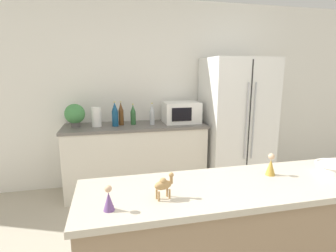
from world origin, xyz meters
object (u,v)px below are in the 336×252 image
object	(u,v)px
paper_towel_roll	(96,117)
refrigerator	(236,123)
back_bottle_2	(133,115)
fruit_bowl	(334,167)
microwave	(181,112)
back_bottle_1	(152,114)
camel_figurine	(164,184)
potted_plant	(75,114)
back_bottle_3	(121,114)
back_bottle_0	(115,115)
wise_man_figurine_blue	(109,200)
wise_man_figurine_crimson	(271,166)

from	to	relation	value
paper_towel_roll	refrigerator	bearing A→B (deg)	-2.28
back_bottle_2	fruit_bowl	bearing A→B (deg)	-62.57
microwave	back_bottle_1	size ratio (longest dim) A/B	1.68
microwave	camel_figurine	size ratio (longest dim) A/B	3.57
potted_plant	back_bottle_3	size ratio (longest dim) A/B	0.94
back_bottle_1	back_bottle_2	world-z (taller)	back_bottle_1
paper_towel_roll	camel_figurine	world-z (taller)	paper_towel_roll
potted_plant	microwave	size ratio (longest dim) A/B	0.60
back_bottle_0	back_bottle_2	world-z (taller)	back_bottle_0
microwave	camel_figurine	xyz separation A→B (m)	(-0.71, -2.18, -0.03)
paper_towel_roll	microwave	world-z (taller)	microwave
back_bottle_0	paper_towel_roll	bearing A→B (deg)	171.70
microwave	back_bottle_2	size ratio (longest dim) A/B	1.77
back_bottle_1	back_bottle_2	bearing A→B (deg)	163.32
paper_towel_roll	microwave	bearing A→B (deg)	1.09
refrigerator	wise_man_figurine_blue	size ratio (longest dim) A/B	14.13
paper_towel_roll	camel_figurine	distance (m)	2.19
back_bottle_2	back_bottle_0	bearing A→B (deg)	-164.93
potted_plant	back_bottle_0	world-z (taller)	back_bottle_0
paper_towel_roll	back_bottle_0	xyz separation A→B (m)	(0.23, -0.03, 0.03)
back_bottle_0	fruit_bowl	size ratio (longest dim) A/B	1.41
paper_towel_roll	wise_man_figurine_blue	world-z (taller)	paper_towel_roll
back_bottle_0	back_bottle_2	xyz separation A→B (m)	(0.23, 0.06, -0.02)
back_bottle_3	microwave	bearing A→B (deg)	-0.10
back_bottle_1	fruit_bowl	bearing A→B (deg)	-67.27
paper_towel_roll	camel_figurine	size ratio (longest dim) A/B	1.82
paper_towel_roll	back_bottle_3	size ratio (longest dim) A/B	0.80
microwave	wise_man_figurine_crimson	bearing A→B (deg)	-89.73
camel_figurine	wise_man_figurine_blue	size ratio (longest dim) A/B	1.07
wise_man_figurine_blue	wise_man_figurine_crimson	xyz separation A→B (m)	(0.99, 0.21, 0.01)
back_bottle_2	back_bottle_3	distance (m)	0.16
back_bottle_3	fruit_bowl	world-z (taller)	back_bottle_3
potted_plant	paper_towel_roll	distance (m)	0.27
back_bottle_1	back_bottle_0	bearing A→B (deg)	178.95
refrigerator	back_bottle_2	xyz separation A→B (m)	(-1.42, 0.10, 0.15)
refrigerator	back_bottle_1	bearing A→B (deg)	178.41
back_bottle_1	wise_man_figurine_blue	world-z (taller)	back_bottle_1
back_bottle_1	wise_man_figurine_blue	distance (m)	2.24
microwave	back_bottle_3	distance (m)	0.81
back_bottle_2	wise_man_figurine_blue	size ratio (longest dim) A/B	2.17
potted_plant	back_bottle_1	world-z (taller)	potted_plant
potted_plant	back_bottle_3	world-z (taller)	back_bottle_3
back_bottle_3	wise_man_figurine_crimson	size ratio (longest dim) A/B	2.17
back_bottle_3	paper_towel_roll	bearing A→B (deg)	-175.80
paper_towel_roll	camel_figurine	bearing A→B (deg)	-79.38
back_bottle_2	refrigerator	bearing A→B (deg)	-4.20
back_bottle_2	back_bottle_3	bearing A→B (deg)	-177.49
back_bottle_2	back_bottle_3	world-z (taller)	back_bottle_3
potted_plant	back_bottle_2	xyz separation A→B (m)	(0.72, -0.01, -0.03)
back_bottle_2	wise_man_figurine_blue	world-z (taller)	back_bottle_2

